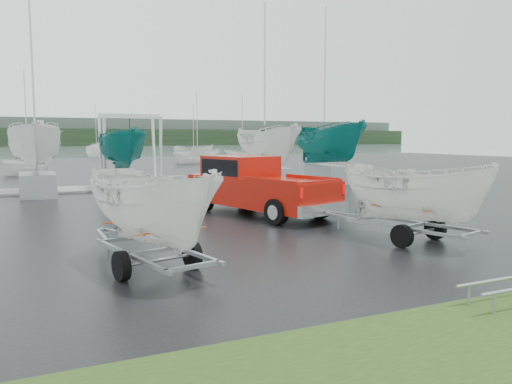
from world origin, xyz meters
name	(u,v)px	position (x,y,z in m)	size (l,w,h in m)	color
ground_plane	(227,223)	(0.00, 0.00, 0.00)	(120.00, 120.00, 0.00)	black
lake	(58,151)	(0.00, 100.00, -0.01)	(300.00, 300.00, 0.00)	gray
dock	(144,187)	(0.00, 13.00, 0.05)	(30.00, 3.00, 0.12)	#989892
treeline	(47,137)	(0.00, 170.00, 3.00)	(300.00, 8.00, 6.00)	black
far_hill	(46,132)	(0.00, 178.00, 5.00)	(300.00, 6.00, 10.00)	#4C5651
pickup_truck	(253,184)	(1.68, 1.58, 1.11)	(3.80, 6.74, 2.12)	#9B1108
trailer_hitched	(416,142)	(3.49, -4.89, 2.70)	(2.10, 3.78, 4.97)	#999BA1
trailer_parked	(151,141)	(-3.55, -5.00, 2.75)	(2.08, 3.77, 5.07)	#999BA1
boat_hoist	(130,140)	(-0.69, 13.00, 2.67)	(3.30, 2.18, 4.12)	silver
keelboat_0	(35,117)	(-5.51, 11.00, 3.80)	(2.40, 3.20, 10.56)	#999BA1
keelboat_1	(122,127)	(-1.41, 11.20, 3.38)	(2.15, 3.20, 6.82)	#999BA1
keelboat_2	(268,120)	(6.86, 11.00, 3.81)	(2.40, 3.20, 10.57)	#999BA1
keelboat_3	(329,115)	(11.16, 11.30, 4.24)	(2.66, 3.20, 10.84)	#999BA1
moored_boat_2	(198,163)	(11.42, 38.62, 0.01)	(2.98, 2.94, 11.13)	silver
moored_boat_3	(194,157)	(16.57, 56.49, 0.00)	(3.86, 3.88, 11.68)	silver
moored_boat_5	(97,156)	(3.80, 65.79, 0.00)	(3.70, 3.75, 11.99)	silver
moored_boat_6	(242,161)	(18.22, 41.69, 0.01)	(2.92, 2.93, 10.77)	silver
moored_boat_7	(29,174)	(-5.92, 27.78, 0.01)	(3.00, 3.02, 10.85)	silver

